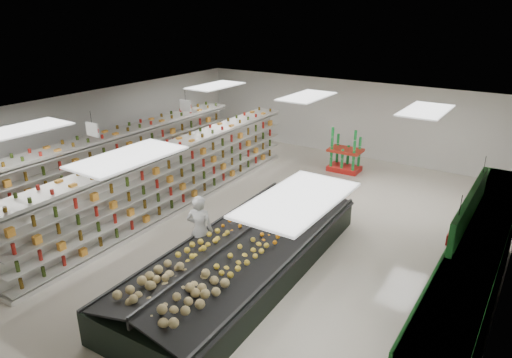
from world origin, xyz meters
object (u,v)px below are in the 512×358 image
Objects in this scene: gondola_center at (176,178)px; shopper_main at (200,230)px; soda_endcap at (345,152)px; shopper_background at (192,154)px; produce_island at (245,253)px; gondola_left at (108,168)px.

shopper_main is (2.92, -2.29, -0.03)m from gondola_center.
soda_endcap is 1.07× the size of shopper_background.
shopper_main reaches higher than produce_island.
soda_endcap is 8.39m from shopper_main.
gondola_left is 6.56× the size of shopper_main.
shopper_main is at bearing -91.84° from soda_endcap.
gondola_left is 8.14× the size of shopper_background.
gondola_left is 6.82m from produce_island.
shopper_main is at bearing -17.91° from gondola_left.
produce_island is at bearing -28.52° from gondola_center.
gondola_left is 7.58× the size of soda_endcap.
gondola_center is at bearing 153.63° from produce_island.
gondola_center is (2.57, 0.57, -0.01)m from gondola_left.
gondola_left is at bearing 167.69° from produce_island.
gondola_center is 3.71m from shopper_main.
gondola_center is 1.56× the size of produce_island.
soda_endcap is (5.76, 6.66, -0.19)m from gondola_left.
shopper_main is at bearing -40.28° from gondola_center.
gondola_left is at bearing -35.87° from shopper_main.
shopper_background is at bearing 140.87° from produce_island.
gondola_center is at bearing 11.98° from gondola_left.
gondola_left is at bearing -130.85° from soda_endcap.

